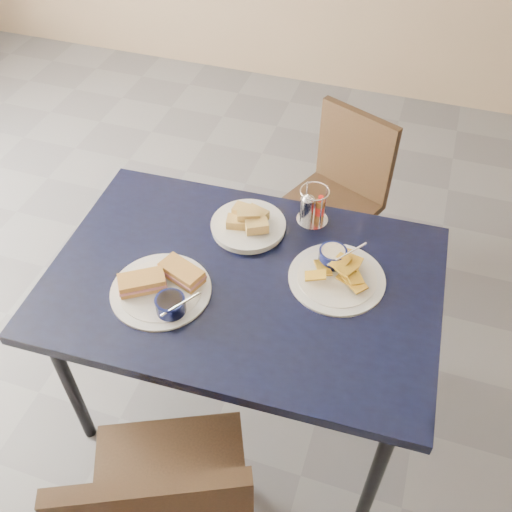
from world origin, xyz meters
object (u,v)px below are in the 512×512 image
(dining_table, at_px, (243,291))
(chair_near, at_px, (154,507))
(plantain_plate, at_px, (336,271))
(bread_basket, at_px, (248,223))
(chair_far, at_px, (334,185))
(sandwich_plate, at_px, (163,287))
(condiment_caddy, at_px, (312,208))

(dining_table, height_order, chair_near, chair_near)
(plantain_plate, distance_m, bread_basket, 0.35)
(dining_table, xyz_separation_m, chair_near, (-0.02, -0.67, -0.15))
(chair_near, bearing_deg, bread_basket, 92.02)
(chair_far, relative_size, sandwich_plate, 2.50)
(chair_far, xyz_separation_m, sandwich_plate, (-0.33, -1.04, 0.31))
(plantain_plate, bearing_deg, chair_far, 101.02)
(plantain_plate, bearing_deg, sandwich_plate, -154.18)
(sandwich_plate, height_order, condiment_caddy, condiment_caddy)
(dining_table, relative_size, condiment_caddy, 9.31)
(sandwich_plate, distance_m, plantain_plate, 0.54)
(plantain_plate, height_order, condiment_caddy, condiment_caddy)
(chair_near, distance_m, condiment_caddy, 1.05)
(dining_table, xyz_separation_m, plantain_plate, (0.28, 0.11, 0.08))
(plantain_plate, relative_size, bread_basket, 1.21)
(dining_table, bearing_deg, chair_far, 82.46)
(plantain_plate, bearing_deg, dining_table, -159.18)
(chair_near, xyz_separation_m, chair_far, (0.14, 1.58, -0.08))
(dining_table, distance_m, bread_basket, 0.24)
(sandwich_plate, distance_m, bread_basket, 0.39)
(bread_basket, xyz_separation_m, condiment_caddy, (0.19, 0.11, 0.03))
(chair_near, relative_size, sandwich_plate, 2.90)
(chair_far, height_order, sandwich_plate, sandwich_plate)
(sandwich_plate, bearing_deg, bread_basket, 65.90)
(chair_near, bearing_deg, chair_far, 84.75)
(chair_far, height_order, bread_basket, bread_basket)
(bread_basket, relative_size, condiment_caddy, 1.86)
(dining_table, bearing_deg, plantain_plate, 20.82)
(plantain_plate, relative_size, condiment_caddy, 2.25)
(chair_far, xyz_separation_m, bread_basket, (-0.18, -0.69, 0.31))
(sandwich_plate, xyz_separation_m, condiment_caddy, (0.35, 0.46, 0.03))
(chair_near, relative_size, condiment_caddy, 6.86)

